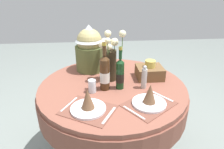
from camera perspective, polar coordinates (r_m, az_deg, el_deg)
name	(u,v)px	position (r m, az deg, el deg)	size (l,w,h in m)	color
dining_table	(112,99)	(1.73, 0.09, -7.00)	(1.25, 1.25, 0.75)	brown
place_setting_left	(88,104)	(1.33, -6.98, -8.55)	(0.42, 0.39, 0.16)	brown
place_setting_right	(149,99)	(1.41, 10.78, -6.92)	(0.43, 0.41, 0.16)	brown
flower_vase	(110,59)	(1.67, -0.69, 4.59)	(0.22, 0.26, 0.45)	#332819
wine_bottle_left	(105,73)	(1.53, -2.13, 0.58)	(0.08, 0.08, 0.39)	#422814
wine_bottle_centre	(120,74)	(1.55, 2.34, 0.23)	(0.07, 0.07, 0.35)	#143819
tumbler_near_right	(92,86)	(1.54, -5.78, -3.34)	(0.06, 0.06, 0.10)	silver
pepper_mill	(144,78)	(1.60, 9.30, -0.91)	(0.04, 0.04, 0.20)	#B7B2AD
gift_tub_back_left	(90,47)	(1.89, -6.50, 8.02)	(0.28, 0.28, 0.44)	#566033
woven_basket_side_right	(150,71)	(1.79, 10.82, 0.86)	(0.23, 0.20, 0.17)	brown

